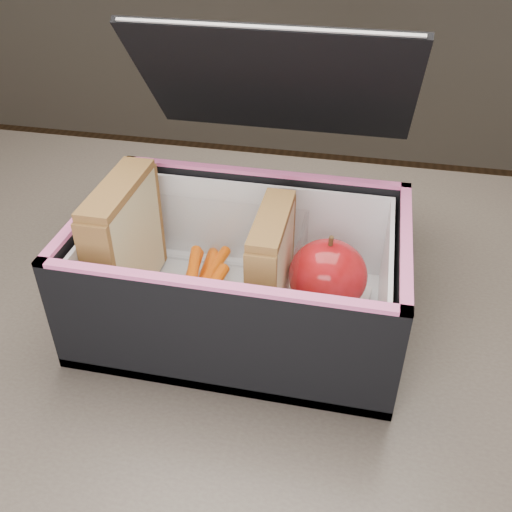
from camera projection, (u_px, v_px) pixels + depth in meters
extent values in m
cube|color=#63584C|center=(270.00, 381.00, 0.48)|extent=(1.20, 0.80, 0.03)
cube|color=#382D26|center=(15.00, 332.00, 1.07)|extent=(0.05, 0.05, 0.72)
cube|color=black|center=(275.00, 84.00, 0.54)|extent=(0.27, 0.12, 0.14)
cube|color=#D8C289|center=(117.00, 243.00, 0.50)|extent=(0.01, 0.10, 0.11)
cube|color=#B7575C|center=(126.00, 248.00, 0.50)|extent=(0.01, 0.10, 0.10)
cube|color=#D8C289|center=(135.00, 245.00, 0.50)|extent=(0.01, 0.10, 0.11)
cube|color=brown|center=(117.00, 188.00, 0.47)|extent=(0.03, 0.10, 0.01)
cube|color=#D8C289|center=(262.00, 267.00, 0.48)|extent=(0.01, 0.09, 0.09)
cube|color=#B7575C|center=(271.00, 272.00, 0.49)|extent=(0.01, 0.08, 0.09)
cube|color=#D8C289|center=(280.00, 270.00, 0.48)|extent=(0.01, 0.09, 0.09)
cube|color=brown|center=(272.00, 219.00, 0.46)|extent=(0.02, 0.09, 0.01)
cylinder|color=#D73E00|center=(213.00, 295.00, 0.52)|extent=(0.03, 0.08, 0.01)
cylinder|color=#D73E00|center=(190.00, 279.00, 0.52)|extent=(0.02, 0.08, 0.01)
cylinder|color=#D73E00|center=(206.00, 296.00, 0.48)|extent=(0.02, 0.08, 0.01)
cylinder|color=#D73E00|center=(201.00, 298.00, 0.51)|extent=(0.02, 0.08, 0.01)
cylinder|color=#D73E00|center=(208.00, 281.00, 0.52)|extent=(0.02, 0.08, 0.01)
cylinder|color=#D73E00|center=(192.00, 277.00, 0.50)|extent=(0.03, 0.08, 0.01)
cylinder|color=#D73E00|center=(204.00, 277.00, 0.54)|extent=(0.02, 0.08, 0.01)
cylinder|color=#D73E00|center=(209.00, 275.00, 0.52)|extent=(0.02, 0.08, 0.01)
cube|color=white|center=(324.00, 307.00, 0.51)|extent=(0.08, 0.09, 0.01)
ellipsoid|color=#9A0E0B|center=(328.00, 275.00, 0.49)|extent=(0.08, 0.08, 0.06)
cylinder|color=#4B331A|center=(331.00, 242.00, 0.47)|extent=(0.01, 0.01, 0.01)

